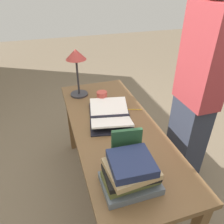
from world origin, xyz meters
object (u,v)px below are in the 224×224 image
object	(u,v)px
open_book	(110,116)
reading_lamp	(76,60)
person_reader	(195,99)
pencil	(133,109)
coffee_mug	(102,97)
book_stack_tall	(131,174)
book_standing_upright	(126,148)

from	to	relation	value
open_book	reading_lamp	size ratio (longest dim) A/B	1.19
person_reader	pencil	bearing A→B (deg)	-110.34
open_book	person_reader	bearing A→B (deg)	-88.51
open_book	coffee_mug	distance (m)	0.25
book_stack_tall	pencil	xyz separation A→B (m)	(0.71, -0.30, -0.09)
book_standing_upright	person_reader	world-z (taller)	person_reader
open_book	book_stack_tall	distance (m)	0.66
book_stack_tall	pencil	distance (m)	0.77
coffee_mug	reading_lamp	bearing A→B (deg)	39.03
book_stack_tall	pencil	bearing A→B (deg)	-23.00
pencil	person_reader	distance (m)	0.50
open_book	pencil	bearing A→B (deg)	-63.86
book_stack_tall	person_reader	distance (m)	0.93
book_stack_tall	book_standing_upright	size ratio (longest dim) A/B	1.16
person_reader	book_standing_upright	bearing A→B (deg)	-61.75
reading_lamp	pencil	world-z (taller)	reading_lamp
book_stack_tall	book_standing_upright	xyz separation A→B (m)	(0.15, -0.03, 0.04)
book_standing_upright	person_reader	xyz separation A→B (m)	(0.39, -0.73, -0.01)
book_stack_tall	coffee_mug	bearing A→B (deg)	-5.90
open_book	person_reader	size ratio (longest dim) A/B	0.29
pencil	reading_lamp	bearing A→B (deg)	43.40
reading_lamp	pencil	bearing A→B (deg)	-136.60
coffee_mug	person_reader	xyz separation A→B (m)	(-0.36, -0.66, 0.06)
pencil	person_reader	world-z (taller)	person_reader
book_stack_tall	reading_lamp	world-z (taller)	reading_lamp
open_book	coffee_mug	bearing A→B (deg)	10.07
reading_lamp	pencil	size ratio (longest dim) A/B	2.86
open_book	person_reader	xyz separation A→B (m)	(-0.11, -0.67, 0.10)
coffee_mug	pencil	xyz separation A→B (m)	(-0.19, -0.21, -0.05)
open_book	pencil	xyz separation A→B (m)	(0.06, -0.21, -0.02)
open_book	coffee_mug	xyz separation A→B (m)	(0.25, -0.00, 0.03)
reading_lamp	person_reader	world-z (taller)	person_reader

